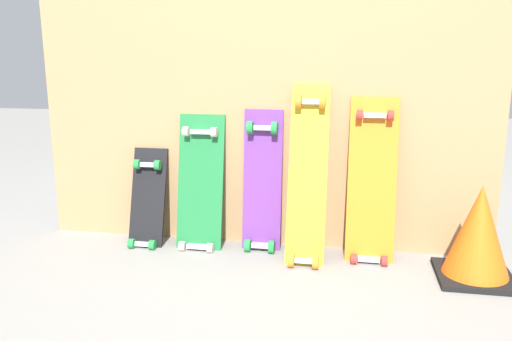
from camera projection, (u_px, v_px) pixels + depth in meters
name	position (u px, v px, depth m)	size (l,w,h in m)	color
ground_plane	(258.00, 246.00, 2.63)	(12.00, 12.00, 0.00)	gray
plywood_wall_panel	(261.00, 109.00, 2.54)	(2.30, 0.04, 1.40)	tan
skateboard_black	(147.00, 204.00, 2.64)	(0.18, 0.22, 0.57)	black
skateboard_green	(200.00, 189.00, 2.58)	(0.23, 0.20, 0.75)	#1E7238
skateboard_purple	(262.00, 187.00, 2.54)	(0.19, 0.16, 0.77)	#6B338C
skateboard_yellow	(307.00, 181.00, 2.41)	(0.18, 0.32, 0.89)	gold
skateboard_orange	(372.00, 187.00, 2.41)	(0.23, 0.22, 0.85)	orange
traffic_cone	(478.00, 234.00, 2.20)	(0.32, 0.32, 0.42)	black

